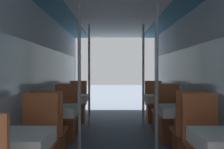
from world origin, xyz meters
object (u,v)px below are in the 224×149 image
dining_table_left_2 (75,101)px  support_pole_right_2 (144,76)px  chair_left_near_2 (71,118)px  chair_right_near_1 (188,142)px  chair_right_far_2 (154,110)px  dining_table_right_2 (158,101)px  support_pole_left_1 (80,78)px  support_pole_left_2 (89,76)px  dining_table_left_0 (18,146)px  dining_table_right_1 (178,114)px  chair_left_far_2 (78,110)px  dining_table_left_1 (59,114)px  chair_right_near_2 (163,118)px  chair_left_far_1 (65,125)px  support_pole_right_1 (157,78)px  chair_left_near_1 (50,142)px  chair_right_far_1 (170,125)px

dining_table_left_2 → support_pole_right_2: bearing=0.0°
chair_left_near_2 → dining_table_left_2: bearing=90.0°
chair_right_near_1 → chair_right_far_2: bearing=90.0°
chair_left_near_2 → dining_table_right_2: (1.85, 0.52, 0.28)m
support_pole_left_1 → support_pole_left_2: size_ratio=1.00×
dining_table_left_0 → dining_table_left_2: size_ratio=1.00×
dining_table_right_1 → chair_right_near_1: 0.60m
dining_table_left_0 → chair_left_far_2: (-0.00, 3.82, -0.28)m
support_pole_left_2 → chair_right_far_2: support_pole_left_2 is taller
dining_table_left_1 → dining_table_right_1: same height
support_pole_left_2 → chair_left_near_2: bearing=-121.9°
dining_table_left_2 → chair_right_near_2: bearing=-15.9°
chair_left_far_1 → chair_left_near_2: (0.00, 0.60, 0.00)m
support_pole_right_1 → chair_left_near_1: bearing=-161.0°
chair_right_far_1 → dining_table_right_2: (-0.00, 1.13, 0.28)m
dining_table_left_2 → support_pole_right_2: 1.62m
chair_left_near_2 → chair_right_near_2: (1.85, 0.00, 0.00)m
support_pole_right_2 → dining_table_left_2: bearing=180.0°
dining_table_left_0 → chair_right_near_2: (1.85, 2.78, -0.28)m
chair_right_far_1 → support_pole_right_1: bearing=58.1°
dining_table_left_1 → support_pole_right_2: support_pole_right_2 is taller
dining_table_right_2 → chair_right_near_2: bearing=-90.0°
chair_right_near_2 → dining_table_left_2: bearing=164.1°
chair_left_far_2 → dining_table_right_2: 1.94m
dining_table_left_0 → dining_table_left_1: 1.65m
chair_left_near_1 → chair_right_near_1: size_ratio=1.00×
dining_table_left_2 → support_pole_left_2: (0.33, 0.00, 0.55)m
support_pole_right_2 → dining_table_right_2: bearing=0.0°
dining_table_right_1 → chair_left_near_1: bearing=-164.1°
chair_left_far_1 → chair_left_near_2: 0.60m
chair_left_near_1 → chair_right_near_2: bearing=41.8°
dining_table_right_1 → dining_table_right_2: 1.65m
chair_left_near_1 → chair_left_far_1: bearing=90.0°
chair_left_far_1 → dining_table_right_1: (1.85, -0.52, 0.28)m
support_pole_left_2 → chair_right_near_2: support_pole_left_2 is taller
support_pole_right_1 → chair_right_near_2: (0.33, 1.13, -0.83)m
chair_right_far_1 → chair_right_near_2: 0.60m
chair_left_far_2 → support_pole_left_2: 1.04m
chair_right_near_1 → support_pole_right_2: (-0.33, 2.17, 0.83)m
dining_table_left_2 → chair_right_far_2: bearing=15.9°
chair_left_near_1 → support_pole_left_2: bearing=81.5°
chair_right_far_2 → dining_table_right_1: bearing=90.0°
chair_left_near_1 → chair_left_near_2: 1.65m
chair_left_far_1 → support_pole_right_2: (1.52, 1.13, 0.83)m
support_pole_left_1 → chair_right_far_1: bearing=19.0°
dining_table_right_2 → dining_table_left_0: bearing=-119.2°
dining_table_left_0 → chair_left_near_1: (-0.00, 1.13, -0.28)m
dining_table_right_2 → chair_right_near_2: (0.00, -0.52, -0.28)m
dining_table_left_2 → chair_right_near_2: chair_right_near_2 is taller
chair_right_near_1 → support_pole_right_2: support_pole_right_2 is taller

